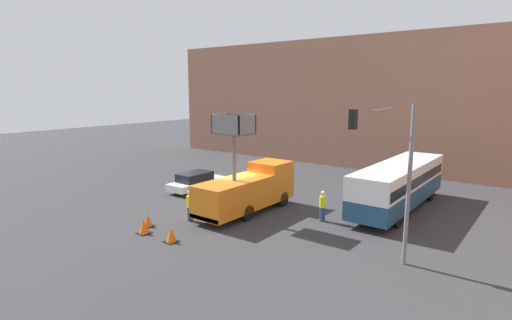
# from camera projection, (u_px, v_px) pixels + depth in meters

# --- Properties ---
(ground_plane) EXTENTS (120.00, 120.00, 0.00)m
(ground_plane) POSITION_uv_depth(u_px,v_px,m) (232.00, 209.00, 25.66)
(ground_plane) COLOR #333335
(building_backdrop_far) EXTENTS (44.00, 10.00, 12.48)m
(building_backdrop_far) POSITION_uv_depth(u_px,v_px,m) (369.00, 102.00, 41.75)
(building_backdrop_far) COLOR #936651
(building_backdrop_far) RESTS_ON ground_plane
(utility_truck) EXTENTS (2.24, 7.43, 6.15)m
(utility_truck) POSITION_uv_depth(u_px,v_px,m) (248.00, 188.00, 24.72)
(utility_truck) COLOR orange
(utility_truck) RESTS_ON ground_plane
(city_bus) EXTENTS (2.52, 11.02, 2.95)m
(city_bus) POSITION_uv_depth(u_px,v_px,m) (399.00, 182.00, 25.26)
(city_bus) COLOR navy
(city_bus) RESTS_ON ground_plane
(traffic_light_pole) EXTENTS (2.85, 2.60, 7.00)m
(traffic_light_pole) POSITION_uv_depth(u_px,v_px,m) (390.00, 159.00, 17.24)
(traffic_light_pole) COLOR slate
(traffic_light_pole) RESTS_ON ground_plane
(road_worker_near_truck) EXTENTS (0.38, 0.38, 1.84)m
(road_worker_near_truck) POSITION_uv_depth(u_px,v_px,m) (190.00, 206.00, 23.15)
(road_worker_near_truck) COLOR navy
(road_worker_near_truck) RESTS_ON ground_plane
(road_worker_directing) EXTENTS (0.38, 0.38, 1.82)m
(road_worker_directing) POSITION_uv_depth(u_px,v_px,m) (323.00, 206.00, 23.11)
(road_worker_directing) COLOR navy
(road_worker_directing) RESTS_ON ground_plane
(traffic_cone_near_truck) EXTENTS (0.65, 0.65, 0.74)m
(traffic_cone_near_truck) POSITION_uv_depth(u_px,v_px,m) (171.00, 235.00, 20.03)
(traffic_cone_near_truck) COLOR black
(traffic_cone_near_truck) RESTS_ON ground_plane
(traffic_cone_mid_road) EXTENTS (0.61, 0.61, 0.70)m
(traffic_cone_mid_road) POSITION_uv_depth(u_px,v_px,m) (148.00, 221.00, 22.31)
(traffic_cone_mid_road) COLOR black
(traffic_cone_mid_road) RESTS_ON ground_plane
(traffic_cone_far_side) EXTENTS (0.67, 0.67, 0.77)m
(traffic_cone_far_side) POSITION_uv_depth(u_px,v_px,m) (144.00, 227.00, 21.21)
(traffic_cone_far_side) COLOR black
(traffic_cone_far_side) RESTS_ON ground_plane
(parked_car_curbside) EXTENTS (1.77, 4.69, 1.41)m
(parked_car_curbside) POSITION_uv_depth(u_px,v_px,m) (196.00, 181.00, 30.16)
(parked_car_curbside) COLOR silver
(parked_car_curbside) RESTS_ON ground_plane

